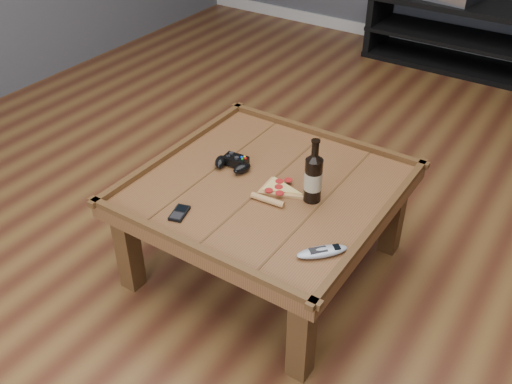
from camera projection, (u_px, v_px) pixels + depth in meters
The scene contains 9 objects.
ground at pixel (266, 265), 2.61m from camera, with size 6.00×6.00×0.00m, color #4A2415.
baseboard at pixel (465, 50), 4.61m from camera, with size 5.00×0.02×0.10m, color silver.
coffee_table at pixel (267, 196), 2.38m from camera, with size 1.03×1.03×0.48m.
media_console at pixel (461, 36), 4.34m from camera, with size 1.40×0.45×0.50m.
beer_bottle at pixel (313, 177), 2.20m from camera, with size 0.07×0.07×0.27m.
game_controller at pixel (233, 163), 2.44m from camera, with size 0.18×0.13×0.05m.
pizza_slice at pixel (277, 190), 2.30m from camera, with size 0.17×0.27×0.03m.
smartphone at pixel (179, 213), 2.18m from camera, with size 0.08×0.11×0.01m.
remote_control at pixel (322, 252), 1.99m from camera, with size 0.17×0.18×0.03m.
Camera 1 is at (1.03, -1.64, 1.79)m, focal length 40.00 mm.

